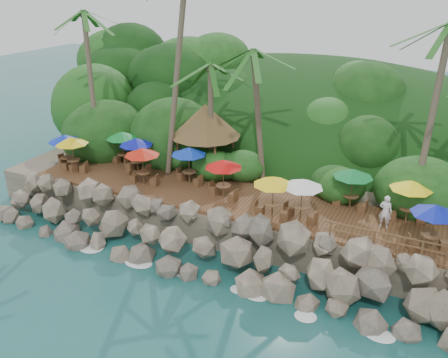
% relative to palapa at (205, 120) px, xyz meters
% --- Properties ---
extents(ground, '(140.00, 140.00, 0.00)m').
position_rel_palapa_xyz_m(ground, '(3.06, -9.48, -5.79)').
color(ground, '#19514F').
rests_on(ground, ground).
extents(land_base, '(32.00, 25.20, 2.10)m').
position_rel_palapa_xyz_m(land_base, '(3.06, 6.52, -4.74)').
color(land_base, gray).
rests_on(land_base, ground).
extents(jungle_hill, '(44.80, 28.00, 15.40)m').
position_rel_palapa_xyz_m(jungle_hill, '(3.06, 14.02, -5.79)').
color(jungle_hill, '#143811').
rests_on(jungle_hill, ground).
extents(seawall, '(29.00, 4.00, 2.30)m').
position_rel_palapa_xyz_m(seawall, '(3.06, -7.48, -4.64)').
color(seawall, gray).
rests_on(seawall, ground).
extents(terrace, '(26.00, 5.00, 0.20)m').
position_rel_palapa_xyz_m(terrace, '(3.06, -3.48, -3.59)').
color(terrace, brown).
rests_on(terrace, land_base).
extents(jungle_foliage, '(44.00, 16.00, 12.00)m').
position_rel_palapa_xyz_m(jungle_foliage, '(3.06, 5.52, -5.79)').
color(jungle_foliage, '#143811').
rests_on(jungle_foliage, ground).
extents(foam_line, '(25.20, 0.80, 0.06)m').
position_rel_palapa_xyz_m(foam_line, '(3.06, -9.18, -5.76)').
color(foam_line, white).
rests_on(foam_line, ground).
extents(palms, '(31.41, 6.90, 14.10)m').
position_rel_palapa_xyz_m(palms, '(4.11, -0.70, 6.15)').
color(palms, brown).
rests_on(palms, ground).
extents(palapa, '(4.79, 4.79, 4.60)m').
position_rel_palapa_xyz_m(palapa, '(0.00, 0.00, 0.00)').
color(palapa, brown).
rests_on(palapa, ground).
extents(dining_clusters, '(25.87, 5.25, 2.46)m').
position_rel_palapa_xyz_m(dining_clusters, '(2.37, -3.48, -1.45)').
color(dining_clusters, brown).
rests_on(dining_clusters, terrace).
extents(railing, '(6.10, 0.10, 1.00)m').
position_rel_palapa_xyz_m(railing, '(12.96, -5.83, -2.88)').
color(railing, brown).
rests_on(railing, terrace).
extents(waiter, '(0.73, 0.52, 1.88)m').
position_rel_palapa_xyz_m(waiter, '(12.53, -3.41, -2.55)').
color(waiter, white).
rests_on(waiter, terrace).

